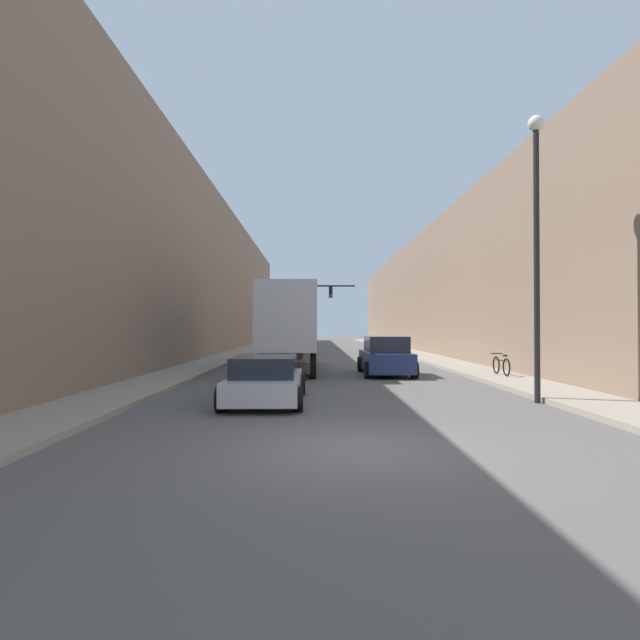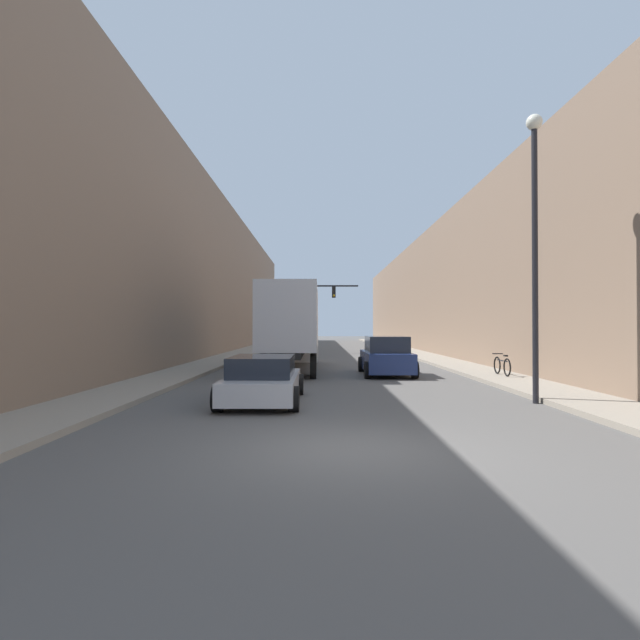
{
  "view_description": "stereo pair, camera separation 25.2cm",
  "coord_description": "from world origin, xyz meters",
  "px_view_note": "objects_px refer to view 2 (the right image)",
  "views": [
    {
      "loc": [
        -0.83,
        -8.61,
        2.12
      ],
      "look_at": [
        -0.58,
        11.49,
        2.38
      ],
      "focal_mm": 28.0,
      "sensor_mm": 36.0,
      "label": 1
    },
    {
      "loc": [
        -0.58,
        -8.62,
        2.12
      ],
      "look_at": [
        -0.58,
        11.49,
        2.38
      ],
      "focal_mm": 28.0,
      "sensor_mm": 36.0,
      "label": 2
    }
  ],
  "objects_px": {
    "sedan_car": "(263,380)",
    "suv_car": "(386,357)",
    "traffic_signal_gantry": "(289,301)",
    "street_lamp": "(535,222)",
    "parked_bicycle": "(502,366)",
    "semi_truck": "(293,324)"
  },
  "relations": [
    {
      "from": "suv_car",
      "to": "traffic_signal_gantry",
      "type": "distance_m",
      "value": 19.6
    },
    {
      "from": "parked_bicycle",
      "to": "semi_truck",
      "type": "bearing_deg",
      "value": 149.53
    },
    {
      "from": "semi_truck",
      "to": "parked_bicycle",
      "type": "height_order",
      "value": "semi_truck"
    },
    {
      "from": "sedan_car",
      "to": "street_lamp",
      "type": "height_order",
      "value": "street_lamp"
    },
    {
      "from": "semi_truck",
      "to": "sedan_car",
      "type": "relative_size",
      "value": 2.82
    },
    {
      "from": "suv_car",
      "to": "parked_bicycle",
      "type": "height_order",
      "value": "suv_car"
    },
    {
      "from": "traffic_signal_gantry",
      "to": "street_lamp",
      "type": "height_order",
      "value": "street_lamp"
    },
    {
      "from": "sedan_car",
      "to": "traffic_signal_gantry",
      "type": "height_order",
      "value": "traffic_signal_gantry"
    },
    {
      "from": "sedan_car",
      "to": "parked_bicycle",
      "type": "relative_size",
      "value": 2.44
    },
    {
      "from": "street_lamp",
      "to": "sedan_car",
      "type": "bearing_deg",
      "value": 178.59
    },
    {
      "from": "sedan_car",
      "to": "street_lamp",
      "type": "distance_m",
      "value": 8.75
    },
    {
      "from": "semi_truck",
      "to": "parked_bicycle",
      "type": "xyz_separation_m",
      "value": [
        8.74,
        -5.14,
        -1.71
      ]
    },
    {
      "from": "traffic_signal_gantry",
      "to": "parked_bicycle",
      "type": "height_order",
      "value": "traffic_signal_gantry"
    },
    {
      "from": "sedan_car",
      "to": "semi_truck",
      "type": "bearing_deg",
      "value": 88.8
    },
    {
      "from": "sedan_car",
      "to": "street_lamp",
      "type": "bearing_deg",
      "value": -1.41
    },
    {
      "from": "sedan_car",
      "to": "parked_bicycle",
      "type": "xyz_separation_m",
      "value": [
        8.97,
        6.24,
        -0.09
      ]
    },
    {
      "from": "street_lamp",
      "to": "traffic_signal_gantry",
      "type": "bearing_deg",
      "value": 107.6
    },
    {
      "from": "semi_truck",
      "to": "suv_car",
      "type": "relative_size",
      "value": 2.84
    },
    {
      "from": "sedan_car",
      "to": "suv_car",
      "type": "relative_size",
      "value": 1.01
    },
    {
      "from": "street_lamp",
      "to": "semi_truck",
      "type": "bearing_deg",
      "value": 122.31
    },
    {
      "from": "suv_car",
      "to": "street_lamp",
      "type": "xyz_separation_m",
      "value": [
        3.06,
        -8.06,
        4.23
      ]
    },
    {
      "from": "street_lamp",
      "to": "parked_bicycle",
      "type": "bearing_deg",
      "value": 77.53
    }
  ]
}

